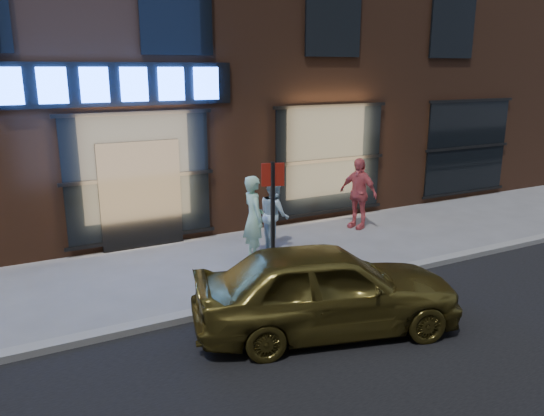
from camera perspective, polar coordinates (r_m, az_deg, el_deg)
The scene contains 8 objects.
ground at distance 8.92m, azimuth -7.18°, elevation -11.42°, with size 90.00×90.00×0.00m, color slate.
curb at distance 8.90m, azimuth -7.19°, elevation -11.08°, with size 60.00×0.25×0.12m, color gray.
storefront_building at distance 15.81m, azimuth -18.65°, elevation 18.51°, with size 30.20×8.28×10.30m.
man_bowtie at distance 11.03m, azimuth -1.98°, elevation -1.11°, with size 0.66×0.43×1.81m, color #BCF7CF.
man_cap at distance 11.75m, azimuth 0.26°, elevation -0.68°, with size 0.77×0.60×1.58m, color silver.
passerby at distance 13.46m, azimuth 9.24°, elevation 1.59°, with size 1.05×0.44×1.79m, color #DC5A5E.
gold_sedan at distance 8.18m, azimuth 5.88°, elevation -8.58°, with size 1.63×4.05×1.38m, color olive.
sign_post at distance 8.97m, azimuth 0.08°, elevation -1.08°, with size 0.38×0.15×2.43m.
Camera 1 is at (-2.71, -7.54, 3.93)m, focal length 35.00 mm.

